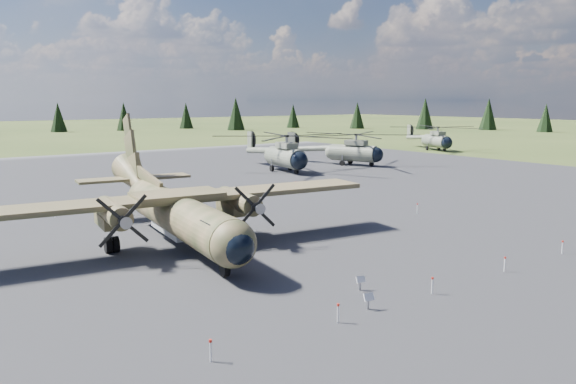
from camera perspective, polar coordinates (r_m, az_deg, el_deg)
ground at (r=36.81m, az=-4.16°, el=-5.23°), size 500.00×500.00×0.00m
apron at (r=45.39m, az=-10.90°, el=-2.59°), size 120.00×120.00×0.04m
transport_plane at (r=37.12m, az=-11.62°, el=-1.32°), size 26.46×23.91×8.70m
helicopter_near at (r=72.98m, az=-0.33°, el=4.74°), size 21.56×23.52×4.83m
helicopter_mid at (r=80.83m, az=6.63°, el=4.98°), size 23.04×23.04×4.54m
helicopter_far at (r=108.08m, az=14.85°, el=5.77°), size 22.32×22.32×4.45m
info_placard_left at (r=25.59m, az=8.19°, el=-10.67°), size 0.52×0.29×0.78m
info_placard_right at (r=27.99m, az=7.36°, el=-8.95°), size 0.49×0.27×0.73m
barrier_fence at (r=36.39m, az=-4.73°, el=-4.58°), size 33.12×29.62×0.85m
treeline at (r=40.27m, az=2.58°, el=2.67°), size 315.51×310.25×10.68m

